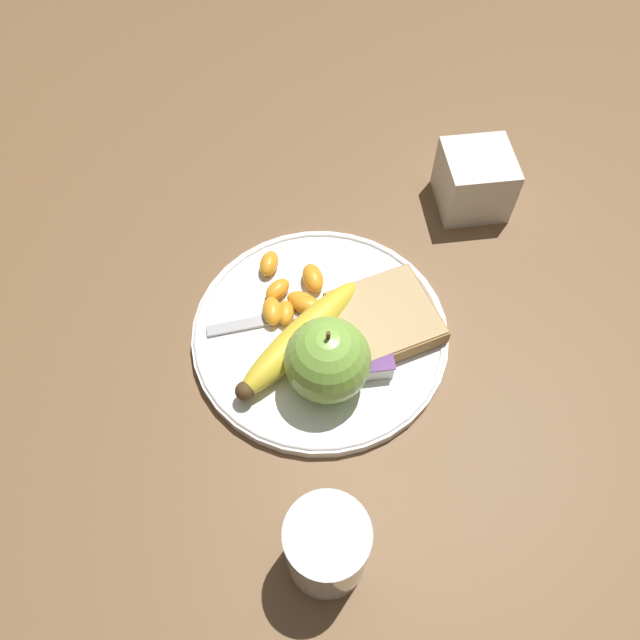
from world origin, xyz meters
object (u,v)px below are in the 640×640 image
at_px(apple, 325,361).
at_px(bread_slice, 384,314).
at_px(plate, 320,332).
at_px(condiment_caddy, 474,180).
at_px(banana, 300,338).
at_px(jam_packet, 367,359).
at_px(juice_glass, 327,548).
at_px(fork, 310,312).

distance_m(apple, bread_slice, 0.10).
bearing_deg(plate, condiment_caddy, -140.76).
relative_size(banana, jam_packet, 3.08).
height_order(juice_glass, apple, apple).
relative_size(plate, fork, 1.43).
relative_size(bread_slice, condiment_caddy, 1.56).
relative_size(juice_glass, fork, 0.50).
relative_size(juice_glass, jam_packet, 1.86).
relative_size(banana, bread_slice, 1.26).
bearing_deg(apple, condiment_caddy, -132.66).
height_order(apple, banana, apple).
distance_m(plate, banana, 0.03).
distance_m(apple, fork, 0.09).
height_order(banana, bread_slice, banana).
bearing_deg(apple, fork, -86.46).
distance_m(juice_glass, bread_slice, 0.24).
bearing_deg(fork, jam_packet, -59.61).
xyz_separation_m(juice_glass, bread_slice, (-0.09, -0.22, -0.02)).
xyz_separation_m(apple, bread_slice, (-0.07, -0.06, -0.03)).
xyz_separation_m(juice_glass, apple, (-0.02, -0.16, 0.01)).
relative_size(plate, bread_slice, 2.21).
distance_m(juice_glass, banana, 0.20).
height_order(fork, jam_packet, jam_packet).
relative_size(juice_glass, banana, 0.61).
bearing_deg(condiment_caddy, fork, 34.24).
bearing_deg(plate, banana, 36.63).
xyz_separation_m(jam_packet, condiment_caddy, (-0.16, -0.20, 0.01)).
xyz_separation_m(juice_glass, jam_packet, (-0.06, -0.17, -0.02)).
bearing_deg(plate, juice_glass, 84.19).
distance_m(apple, banana, 0.05).
xyz_separation_m(apple, jam_packet, (-0.04, -0.01, -0.03)).
height_order(apple, jam_packet, apple).
bearing_deg(condiment_caddy, banana, 38.99).
xyz_separation_m(fork, condiment_caddy, (-0.20, -0.14, 0.02)).
bearing_deg(bread_slice, juice_glass, 68.33).
relative_size(apple, bread_slice, 0.76).
relative_size(apple, jam_packet, 1.85).
xyz_separation_m(bread_slice, fork, (0.07, -0.02, -0.01)).
distance_m(juice_glass, jam_packet, 0.18).
bearing_deg(fork, plate, -76.80).
bearing_deg(banana, fork, -110.68).
distance_m(plate, fork, 0.02).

